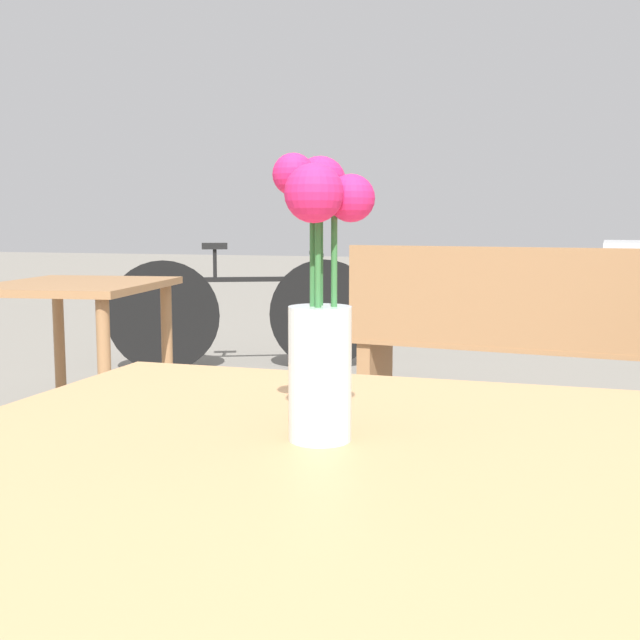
{
  "coord_description": "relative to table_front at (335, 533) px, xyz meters",
  "views": [
    {
      "loc": [
        0.23,
        -0.8,
        0.95
      ],
      "look_at": [
        -0.03,
        0.06,
        0.84
      ],
      "focal_mm": 45.0,
      "sensor_mm": 36.0,
      "label": 1
    }
  ],
  "objects": [
    {
      "name": "table_front",
      "position": [
        0.0,
        0.0,
        0.0
      ],
      "size": [
        0.99,
        0.9,
        0.7
      ],
      "color": "tan",
      "rests_on": "ground_plane"
    },
    {
      "name": "bench_near",
      "position": [
        0.23,
        2.51,
        -0.15
      ],
      "size": [
        1.79,
        0.53,
        0.85
      ],
      "color": "#9E7047",
      "rests_on": "ground_plane"
    },
    {
      "name": "flower_vase",
      "position": [
        -0.03,
        0.06,
        0.24
      ],
      "size": [
        0.12,
        0.13,
        0.32
      ],
      "color": "silver",
      "rests_on": "table_front"
    },
    {
      "name": "table_back",
      "position": [
        -1.7,
        2.06,
        -0.04
      ],
      "size": [
        0.74,
        0.87,
        0.7
      ],
      "color": "#9E7047",
      "rests_on": "ground_plane"
    },
    {
      "name": "bicycle",
      "position": [
        -1.73,
        3.93,
        -0.25
      ],
      "size": [
        1.59,
        0.77,
        0.81
      ],
      "color": "black",
      "rests_on": "ground_plane"
    }
  ]
}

